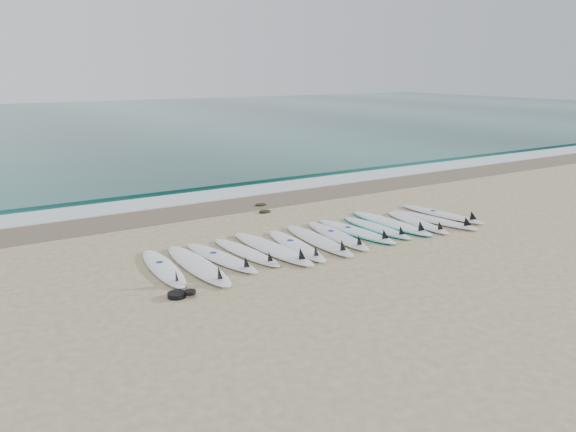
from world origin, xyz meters
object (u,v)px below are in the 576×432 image
surfboard_0 (164,268)px  surfboard_7 (338,236)px  leash_coil (180,294)px  surfboard_13 (443,214)px

surfboard_0 → surfboard_7: 4.14m
surfboard_7 → leash_coil: surfboard_7 is taller
surfboard_13 → leash_coil: size_ratio=5.67×
surfboard_13 → leash_coil: 8.03m
surfboard_0 → surfboard_13: size_ratio=0.94×
surfboard_0 → surfboard_13: 7.68m
surfboard_13 → surfboard_7: bearing=174.8°
leash_coil → surfboard_7: bearing=17.0°
surfboard_0 → surfboard_13: surfboard_13 is taller
surfboard_0 → surfboard_7: surfboard_7 is taller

